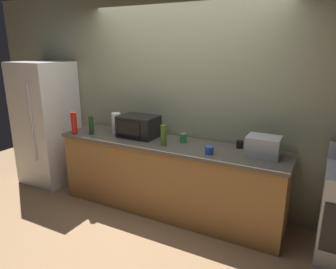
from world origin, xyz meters
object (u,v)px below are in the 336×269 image
Objects in this scene: bottle_olive_oil at (164,135)px; mug_green at (183,138)px; microwave at (138,126)px; bottle_wine at (91,125)px; mug_black at (240,144)px; paper_towel_roll at (116,123)px; bottle_hot_sauce at (74,123)px; refrigerator at (47,123)px; mug_blue at (209,150)px; toaster_oven at (263,146)px.

mug_green is at bearing 54.34° from bottle_olive_oil.
microwave reaches higher than bottle_wine.
microwave reaches higher than mug_black.
paper_towel_roll is 0.82m from bottle_olive_oil.
bottle_hot_sauce is (-0.46, -0.28, 0.01)m from paper_towel_roll.
bottle_wine is 0.23m from bottle_hot_sauce.
refrigerator reaches higher than bottle_hot_sauce.
paper_towel_roll is 1.62m from mug_black.
mug_green is at bearing 2.31° from refrigerator.
paper_towel_roll reaches higher than mug_black.
refrigerator is at bearing 176.73° from mug_blue.
bottle_wine reaches higher than mug_green.
bottle_olive_oil is (0.45, -0.17, -0.01)m from microwave.
mug_blue is (-0.52, -0.21, -0.06)m from toaster_oven.
refrigerator reaches higher than toaster_oven.
mug_green is at bearing -170.18° from mug_black.
bottle_wine is (-0.26, -0.19, -0.01)m from paper_towel_roll.
refrigerator reaches higher than mug_black.
microwave is 1.27m from mug_black.
bottle_wine is at bearing -143.41° from paper_towel_roll.
bottle_wine is 1.63m from mug_blue.
refrigerator reaches higher than bottle_olive_oil.
mug_blue is at bearing -3.27° from refrigerator.
bottle_hot_sauce is 1.46m from mug_green.
mug_blue is at bearing -0.30° from bottle_wine.
toaster_oven is 3.61× the size of mug_blue.
microwave is 1.05m from mug_blue.
mug_black is at bearing 21.91° from bottle_olive_oil.
bottle_hot_sauce is at bearing -167.18° from mug_green.
bottle_hot_sauce is 2.62× the size of mug_green.
refrigerator is 3.75× the size of microwave.
bottle_olive_oil is 0.84× the size of bottle_hot_sauce.
mug_black is (1.87, 0.34, -0.08)m from bottle_wine.
mug_black is at bearing 11.88° from bottle_hot_sauce.
mug_green is at bearing 150.23° from mug_blue.
bottle_wine is 2.82× the size of mug_black.
mug_black is (1.26, 0.15, -0.09)m from microwave.
paper_towel_roll is 1.39m from mug_blue.
refrigerator is 6.67× the size of paper_towel_roll.
mug_green is (-0.94, 0.03, -0.05)m from toaster_oven.
bottle_olive_oil is 0.87m from mug_black.
microwave is 1.41× the size of toaster_oven.
bottle_wine is at bearing -174.64° from toaster_oven.
mug_green is 1.17× the size of mug_blue.
microwave is 0.61m from mug_green.
mug_blue is (2.63, -0.15, 0.04)m from refrigerator.
mug_blue is (0.42, -0.24, -0.01)m from mug_green.
bottle_wine is (0.99, -0.14, 0.12)m from refrigerator.
paper_towel_roll is 0.54m from bottle_hot_sauce.
paper_towel_roll is at bearing 167.98° from bottle_olive_oil.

